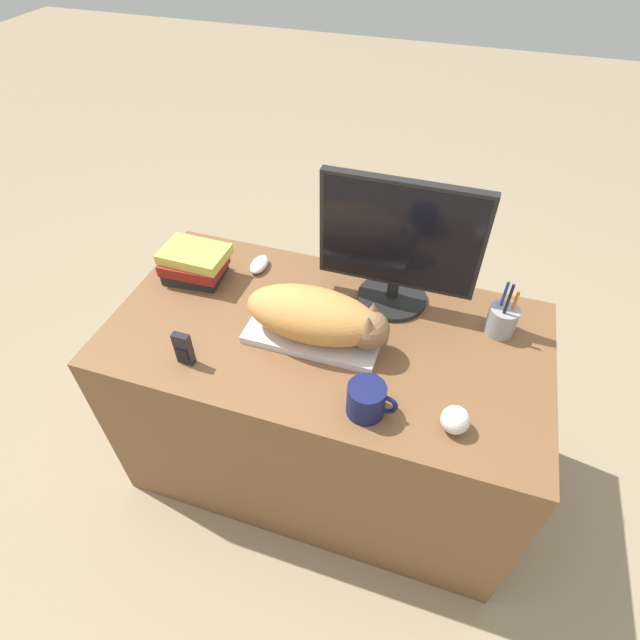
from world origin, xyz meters
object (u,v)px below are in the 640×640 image
Objects in this scene: cat at (320,317)px; book_stack at (195,264)px; monitor at (399,243)px; pen_cup at (502,319)px; computer_mouse at (259,264)px; baseball at (455,420)px; keyboard at (313,336)px; coffee_mug at (367,400)px; phone at (184,349)px.

book_stack is (-0.48, 0.15, -0.04)m from cat.
monitor reaches higher than pen_cup.
monitor is 4.83× the size of computer_mouse.
book_stack is at bearing -148.55° from computer_mouse.
cat is 4.24× the size of computer_mouse.
keyboard is at bearing 157.13° from baseball.
coffee_mug reaches higher than keyboard.
computer_mouse is (-0.30, 0.26, -0.08)m from cat.
monitor is 0.51m from computer_mouse.
phone is (-0.74, -0.01, 0.02)m from baseball.
cat is 3.91× the size of phone.
keyboard is 3.00× the size of coffee_mug.
computer_mouse is 0.50× the size of pen_cup.
book_stack is (-0.64, -0.09, -0.16)m from monitor.
cat is at bearing 30.03° from phone.
keyboard is 0.37m from phone.
phone is (-0.03, -0.45, 0.04)m from computer_mouse.
monitor is 0.48m from coffee_mug.
baseball is 0.95m from book_stack.
baseball is at bearing -59.82° from monitor.
keyboard is 0.83× the size of monitor.
baseball is (-0.09, -0.39, -0.01)m from pen_cup.
computer_mouse is at bearing 148.08° from baseball.
baseball is at bearing -23.95° from cat.
monitor is at bearing 56.41° from cat.
baseball is 0.74m from phone.
pen_cup is 1.83× the size of phone.
monitor is 0.67m from book_stack.
pen_cup reaches higher than book_stack.
cat reaches higher than keyboard.
computer_mouse is 0.68m from coffee_mug.
keyboard is 5.44× the size of baseball.
pen_cup is at bearing 25.56° from phone.
computer_mouse is at bearing 86.25° from phone.
book_stack is (-0.98, -0.05, 0.01)m from pen_cup.
cat reaches higher than computer_mouse.
coffee_mug is (0.19, -0.20, -0.05)m from cat.
computer_mouse is 0.75× the size of coffee_mug.
monitor is 2.44× the size of pen_cup.
computer_mouse reaches higher than keyboard.
pen_cup is at bearing 3.08° from book_stack.
keyboard is 0.38m from computer_mouse.
baseball is at bearing -102.55° from pen_cup.
monitor is 6.55× the size of baseball.
book_stack is (-0.18, -0.11, 0.04)m from computer_mouse.
keyboard is 0.95× the size of cat.
coffee_mug is (0.49, -0.46, 0.03)m from computer_mouse.
coffee_mug is at bearing -43.07° from computer_mouse.
coffee_mug is (0.03, -0.44, -0.17)m from monitor.
coffee_mug reaches higher than baseball.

